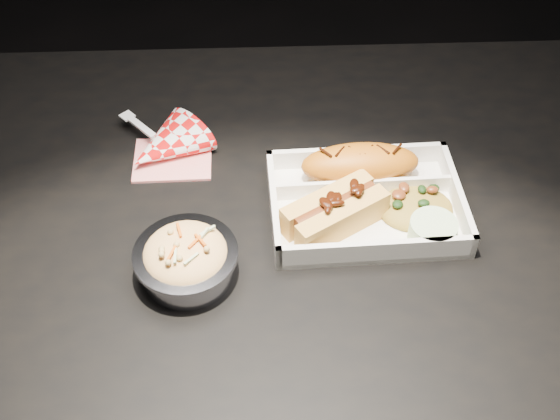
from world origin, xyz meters
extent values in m
cube|color=black|center=(0.00, 0.00, 0.73)|extent=(1.20, 0.80, 0.03)
cylinder|color=black|center=(0.55, 0.35, 0.36)|extent=(0.05, 0.05, 0.72)
cube|color=silver|center=(0.14, 0.01, 0.75)|extent=(0.26, 0.19, 0.01)
cube|color=silver|center=(0.14, 0.09, 0.77)|extent=(0.25, 0.02, 0.04)
cube|color=silver|center=(0.14, -0.08, 0.77)|extent=(0.25, 0.02, 0.04)
cube|color=silver|center=(0.02, 0.00, 0.77)|extent=(0.01, 0.18, 0.04)
cube|color=silver|center=(0.26, 0.01, 0.77)|extent=(0.01, 0.18, 0.04)
cube|color=silver|center=(0.14, 0.03, 0.77)|extent=(0.23, 0.01, 0.03)
ellipsoid|color=#BE6413|center=(0.14, 0.06, 0.78)|extent=(0.16, 0.07, 0.05)
cube|color=#E6AB4E|center=(0.11, -0.03, 0.78)|extent=(0.13, 0.09, 0.04)
cube|color=#E6AB4E|center=(0.09, 0.00, 0.78)|extent=(0.13, 0.09, 0.04)
cylinder|color=brown|center=(0.10, -0.02, 0.79)|extent=(0.12, 0.09, 0.03)
ellipsoid|color=#AD8B32|center=(0.21, 0.00, 0.77)|extent=(0.10, 0.09, 0.03)
cylinder|color=beige|center=(0.22, -0.05, 0.77)|extent=(0.06, 0.06, 0.03)
cylinder|color=silver|center=(-0.09, -0.09, 0.77)|extent=(0.11, 0.11, 0.04)
cylinder|color=silver|center=(-0.09, -0.09, 0.79)|extent=(0.13, 0.13, 0.01)
ellipsoid|color=beige|center=(-0.09, -0.09, 0.79)|extent=(0.10, 0.10, 0.04)
cube|color=red|center=(-0.12, 0.12, 0.75)|extent=(0.11, 0.09, 0.00)
cone|color=red|center=(-0.13, 0.13, 0.77)|extent=(0.15, 0.15, 0.10)
cube|color=white|center=(-0.17, 0.17, 0.77)|extent=(0.05, 0.05, 0.00)
cube|color=white|center=(-0.19, 0.20, 0.77)|extent=(0.03, 0.03, 0.00)
camera|label=1|loc=(0.00, -0.62, 1.43)|focal=45.00mm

